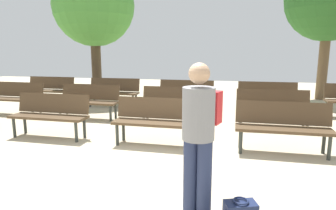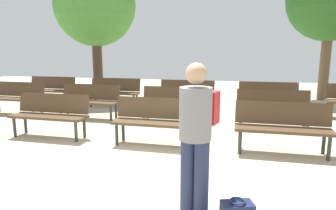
# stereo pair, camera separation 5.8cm
# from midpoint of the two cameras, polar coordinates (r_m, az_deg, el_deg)

# --- Properties ---
(ground_plane) EXTENTS (26.55, 26.55, 0.00)m
(ground_plane) POSITION_cam_midpoint_polar(r_m,az_deg,el_deg) (4.36, -7.31, -13.59)
(ground_plane) COLOR #BCAD8E
(bench_r0_c1) EXTENTS (1.61, 0.52, 0.87)m
(bench_r0_c1) POSITION_cam_midpoint_polar(r_m,az_deg,el_deg) (6.56, -21.27, -1.31)
(bench_r0_c1) COLOR #4C3823
(bench_r0_c1) RESTS_ON ground_plane
(bench_r0_c2) EXTENTS (1.61, 0.51, 0.87)m
(bench_r0_c2) POSITION_cam_midpoint_polar(r_m,az_deg,el_deg) (5.60, -2.01, -2.53)
(bench_r0_c2) COLOR #4C3823
(bench_r0_c2) RESTS_ON ground_plane
(bench_r0_c3) EXTENTS (1.61, 0.50, 0.87)m
(bench_r0_c3) POSITION_cam_midpoint_polar(r_m,az_deg,el_deg) (5.52, 21.30, -3.48)
(bench_r0_c3) COLOR #4C3823
(bench_r0_c3) RESTS_ON ground_plane
(bench_r1_c0) EXTENTS (1.61, 0.53, 0.87)m
(bench_r1_c0) POSITION_cam_midpoint_polar(r_m,az_deg,el_deg) (9.24, -26.81, 1.58)
(bench_r1_c0) COLOR #4C3823
(bench_r1_c0) RESTS_ON ground_plane
(bench_r1_c1) EXTENTS (1.61, 0.51, 0.87)m
(bench_r1_c1) POSITION_cam_midpoint_polar(r_m,az_deg,el_deg) (8.00, -14.61, 1.14)
(bench_r1_c1) COLOR #4C3823
(bench_r1_c1) RESTS_ON ground_plane
(bench_r1_c2) EXTENTS (1.60, 0.48, 0.87)m
(bench_r1_c2) POSITION_cam_midpoint_polar(r_m,az_deg,el_deg) (7.20, 1.45, 0.45)
(bench_r1_c2) COLOR #4C3823
(bench_r1_c2) RESTS_ON ground_plane
(bench_r1_c3) EXTENTS (1.61, 0.50, 0.87)m
(bench_r1_c3) POSITION_cam_midpoint_polar(r_m,az_deg,el_deg) (7.12, 19.64, -0.30)
(bench_r1_c3) COLOR #4C3823
(bench_r1_c3) RESTS_ON ground_plane
(bench_r2_c0) EXTENTS (1.60, 0.48, 0.87)m
(bench_r2_c0) POSITION_cam_midpoint_polar(r_m,az_deg,el_deg) (10.57, -21.28, 3.01)
(bench_r2_c0) COLOR #4C3823
(bench_r2_c0) RESTS_ON ground_plane
(bench_r2_c1) EXTENTS (1.61, 0.50, 0.87)m
(bench_r2_c1) POSITION_cam_midpoint_polar(r_m,az_deg,el_deg) (9.48, -10.01, 2.77)
(bench_r2_c1) COLOR #4C3823
(bench_r2_c1) RESTS_ON ground_plane
(bench_r2_c2) EXTENTS (1.61, 0.50, 0.87)m
(bench_r2_c2) POSITION_cam_midpoint_polar(r_m,az_deg,el_deg) (8.78, 3.74, 2.29)
(bench_r2_c2) COLOR #4C3823
(bench_r2_c2) RESTS_ON ground_plane
(bench_r2_c3) EXTENTS (1.60, 0.49, 0.87)m
(bench_r2_c3) POSITION_cam_midpoint_polar(r_m,az_deg,el_deg) (8.73, 18.77, 1.68)
(bench_r2_c3) COLOR #4C3823
(bench_r2_c3) RESTS_ON ground_plane
(tree_0) EXTENTS (2.90, 2.90, 4.76)m
(tree_0) POSITION_cam_midpoint_polar(r_m,az_deg,el_deg) (11.56, -13.60, 17.87)
(tree_0) COLOR #4C3A28
(tree_0) RESTS_ON ground_plane
(visitor_with_backpack) EXTENTS (0.45, 0.59, 1.65)m
(visitor_with_backpack) POSITION_cam_midpoint_polar(r_m,az_deg,el_deg) (3.18, 6.00, -4.86)
(visitor_with_backpack) COLOR navy
(visitor_with_backpack) RESTS_ON ground_plane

